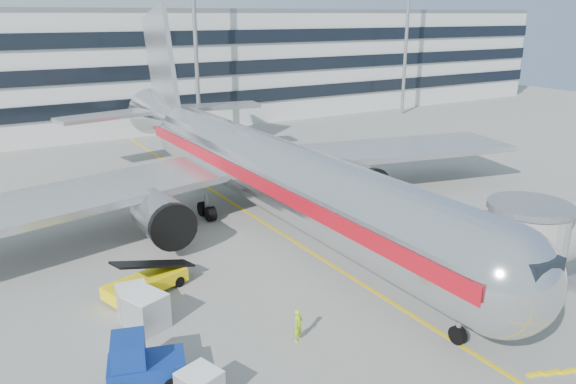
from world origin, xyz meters
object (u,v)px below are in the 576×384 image
belt_loader (146,282)px  cargo_container_left (133,301)px  ramp_worker (298,326)px  cargo_container_right (146,312)px  main_jet (257,165)px  baggage_tug (141,365)px

belt_loader → cargo_container_left: bearing=-122.2°
cargo_container_left → ramp_worker: (5.97, -6.44, 0.00)m
belt_loader → cargo_container_right: bearing=-106.7°
belt_loader → cargo_container_right: 3.82m
main_jet → cargo_container_right: bearing=-138.2°
baggage_tug → ramp_worker: (7.37, -0.51, -0.21)m
baggage_tug → cargo_container_left: size_ratio=2.13×
belt_loader → ramp_worker: size_ratio=3.07×
baggage_tug → cargo_container_left: 6.09m
main_jet → cargo_container_left: 15.70m
belt_loader → cargo_container_left: (-1.30, -2.06, 0.15)m
cargo_container_right → ramp_worker: bearing=-40.0°
main_jet → ramp_worker: (-6.29, -15.62, -3.42)m
main_jet → belt_loader: main_jet is taller
baggage_tug → cargo_container_left: baggage_tug is taller
main_jet → baggage_tug: main_jet is taller
ramp_worker → baggage_tug: bearing=148.1°
main_jet → cargo_container_right: (-12.06, -10.78, -3.33)m
cargo_container_right → belt_loader: bearing=73.3°
baggage_tug → ramp_worker: 7.39m
belt_loader → baggage_tug: bearing=-108.7°
baggage_tug → cargo_container_right: baggage_tug is taller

